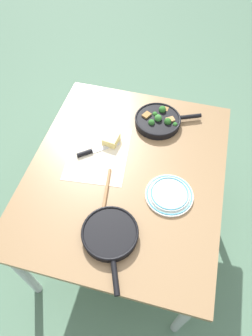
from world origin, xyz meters
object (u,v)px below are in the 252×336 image
at_px(skillet_broccoli, 159,120).
at_px(dinner_plate_stack, 169,194).
at_px(grater_knife, 92,151).
at_px(wooden_spoon, 104,208).
at_px(cheese_block, 111,139).
at_px(skillet_eggs, 110,234).

bearing_deg(skillet_broccoli, dinner_plate_stack, -96.24).
height_order(skillet_broccoli, grater_knife, skillet_broccoli).
height_order(skillet_broccoli, wooden_spoon, skillet_broccoli).
distance_m(skillet_broccoli, grater_knife, 0.43).
relative_size(wooden_spoon, cheese_block, 3.85).
bearing_deg(skillet_eggs, grater_knife, -174.67).
relative_size(skillet_broccoli, dinner_plate_stack, 1.59).
bearing_deg(skillet_broccoli, skillet_eggs, -119.27).
bearing_deg(cheese_block, wooden_spoon, 11.09).
height_order(skillet_broccoli, skillet_eggs, skillet_broccoli).
xyz_separation_m(skillet_broccoli, skillet_eggs, (0.73, -0.07, -0.00)).
bearing_deg(wooden_spoon, cheese_block, -177.46).
xyz_separation_m(skillet_eggs, cheese_block, (-0.53, -0.15, 0.00)).
bearing_deg(grater_knife, skillet_broccoli, 5.76).
distance_m(wooden_spoon, grater_knife, 0.35).
xyz_separation_m(skillet_broccoli, wooden_spoon, (0.61, -0.14, -0.02)).
xyz_separation_m(wooden_spoon, grater_knife, (-0.31, -0.16, 0.00)).
relative_size(skillet_eggs, wooden_spoon, 1.03).
relative_size(grater_knife, dinner_plate_stack, 0.86).
xyz_separation_m(skillet_broccoli, cheese_block, (0.20, -0.22, -0.00)).
bearing_deg(cheese_block, dinner_plate_stack, 54.86).
height_order(skillet_eggs, dinner_plate_stack, skillet_eggs).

